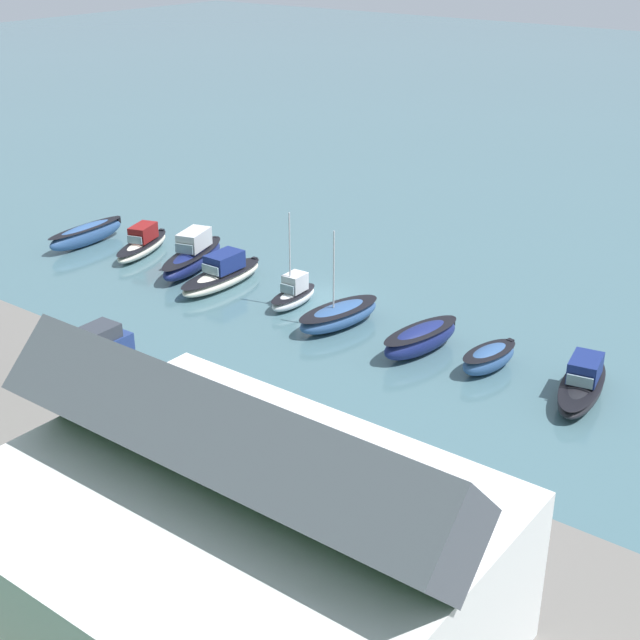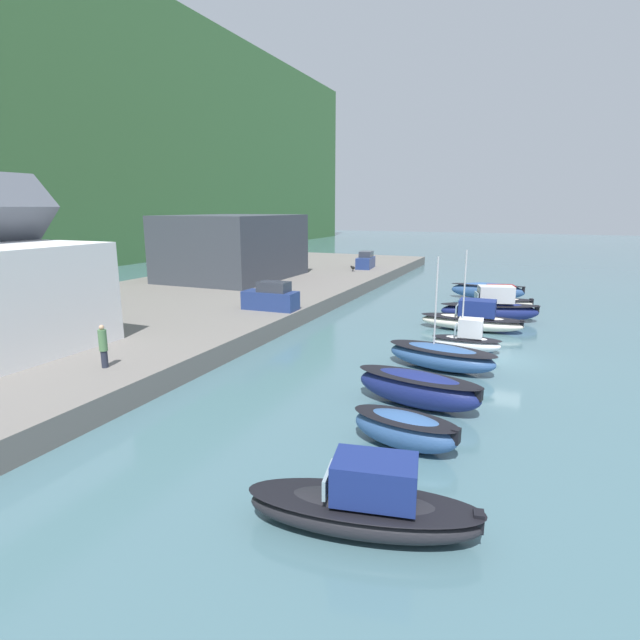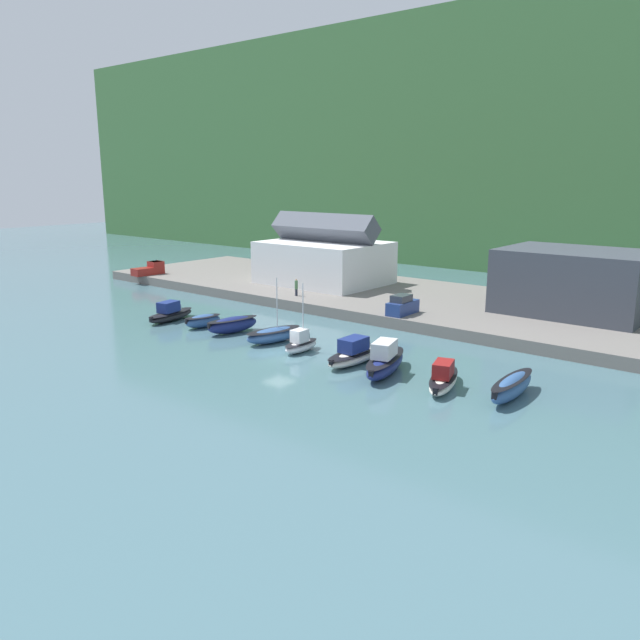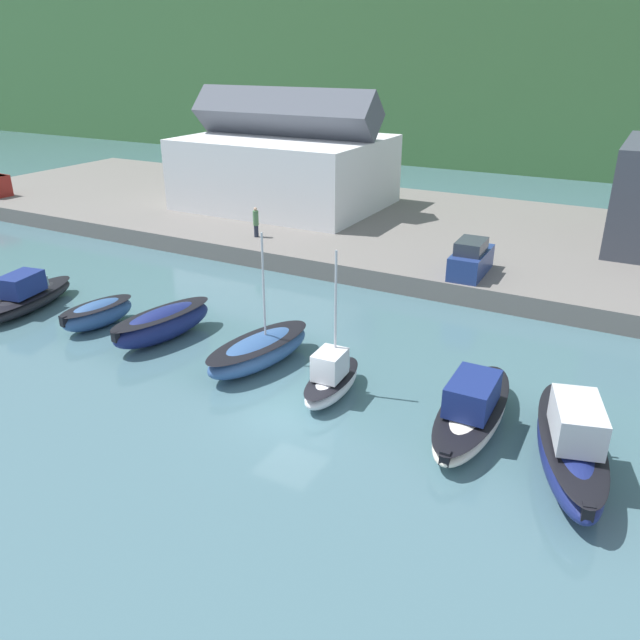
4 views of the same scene
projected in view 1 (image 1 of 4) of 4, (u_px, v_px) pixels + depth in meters
ground_plane at (323, 298)px, 58.99m from camera, size 320.00×320.00×0.00m
harbor_clubhouse at (229, 559)px, 28.16m from camera, size 16.24×12.57×9.67m
moored_boat_0 at (582, 384)px, 46.52m from camera, size 3.27×6.95×2.20m
moored_boat_1 at (489, 358)px, 49.34m from camera, size 2.41×4.41×1.40m
moored_boat_2 at (421, 339)px, 51.26m from camera, size 2.91×6.15×1.67m
moored_boat_3 at (339, 315)px, 54.56m from camera, size 3.37×6.50×6.31m
moored_boat_4 at (294, 294)px, 57.52m from camera, size 1.76×4.33×6.38m
moored_boat_5 at (222, 275)px, 60.52m from camera, size 2.29×7.47×2.31m
moored_boat_6 at (193, 256)px, 63.15m from camera, size 4.13×8.01×2.85m
moored_boat_7 at (142, 244)px, 66.33m from camera, size 3.70×6.77×2.18m
moored_boat_8 at (86, 234)px, 68.07m from camera, size 1.77×7.13×1.65m
parked_car_1 at (94, 350)px, 47.08m from camera, size 1.91×4.25×2.16m
person_on_quay at (326, 452)px, 37.86m from camera, size 0.40×0.40×2.14m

